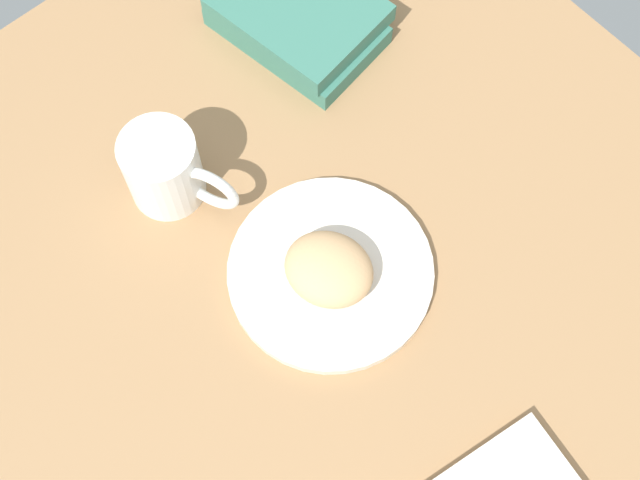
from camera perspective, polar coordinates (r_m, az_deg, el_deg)
The scene contains 5 objects.
dining_table at distance 102.87cm, azimuth 2.97°, elevation -2.52°, with size 110.00×90.00×4.00cm, color #9E754C.
round_plate at distance 100.16cm, azimuth 0.67°, elevation -2.07°, with size 23.03×23.03×1.40cm, color silver.
scone_pastry at distance 96.98cm, azimuth 0.57°, elevation -1.86°, with size 9.91×8.59×4.78cm, color tan.
book_stack at distance 114.37cm, azimuth -1.42°, elevation 13.88°, with size 21.72×17.20×5.49cm.
coffee_mug at distance 101.98cm, azimuth -9.73°, elevation 4.43°, with size 13.30×8.67×9.93cm.
Camera 1 is at (-23.41, 27.74, 98.26)cm, focal length 50.51 mm.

